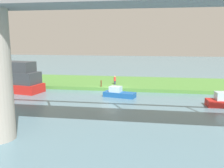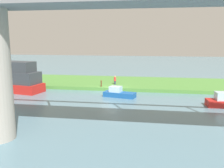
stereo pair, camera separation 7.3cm
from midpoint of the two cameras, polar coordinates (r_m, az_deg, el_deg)
name	(u,v)px [view 2 (the right image)]	position (r m, az deg, el deg)	size (l,w,h in m)	color
ground_plane	(110,91)	(37.54, -0.32, -1.63)	(160.00, 160.00, 0.00)	slate
grassy_bank	(116,83)	(43.32, 1.01, 0.29)	(80.00, 12.00, 0.50)	#4C8438
person_on_bank	(115,80)	(40.21, 0.72, 0.90)	(0.49, 0.49, 1.39)	#2D334C
mooring_post	(101,83)	(38.44, -2.38, 0.12)	(0.20, 0.20, 0.95)	brown
motorboat_red	(14,79)	(39.86, -21.31, 1.00)	(9.98, 4.97, 4.88)	red
houseboat_blue	(119,93)	(33.79, 1.56, -2.08)	(4.49, 2.43, 1.42)	#195199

